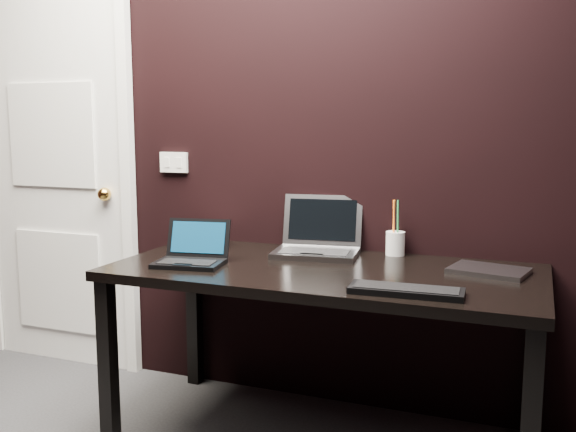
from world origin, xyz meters
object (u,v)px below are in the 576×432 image
at_px(ext_keyboard, 406,290).
at_px(mobile_phone, 178,242).
at_px(door, 56,173).
at_px(closed_laptop, 489,271).
at_px(pen_cup, 395,242).
at_px(netbook, 192,256).
at_px(desk, 324,287).
at_px(silver_laptop, 318,244).
at_px(desk_phone, 201,237).

height_order(ext_keyboard, mobile_phone, mobile_phone).
relative_size(door, closed_laptop, 6.71).
bearing_deg(mobile_phone, closed_laptop, 1.98).
relative_size(ext_keyboard, pen_cup, 1.60).
relative_size(netbook, ext_keyboard, 0.79).
xyz_separation_m(door, desk, (1.65, -0.38, -0.38)).
height_order(door, mobile_phone, door).
relative_size(ext_keyboard, closed_laptop, 1.23).
relative_size(netbook, silver_laptop, 0.76).
bearing_deg(silver_laptop, netbook, -137.65).
height_order(silver_laptop, closed_laptop, silver_laptop).
bearing_deg(closed_laptop, mobile_phone, -178.02).
height_order(netbook, desk_phone, netbook).
relative_size(silver_laptop, pen_cup, 1.64).
xyz_separation_m(desk_phone, mobile_phone, (-0.05, -0.12, -0.01)).
distance_m(desk, pen_cup, 0.43).
xyz_separation_m(silver_laptop, closed_laptop, (0.73, -0.10, -0.04)).
bearing_deg(netbook, pen_cup, 33.17).
distance_m(silver_laptop, desk_phone, 0.57).
bearing_deg(pen_cup, door, 179.23).
bearing_deg(mobile_phone, desk, -7.65).
bearing_deg(door, desk, -12.82).
relative_size(netbook, pen_cup, 1.26).
bearing_deg(silver_laptop, door, 175.19).
bearing_deg(desk, netbook, -165.76).
height_order(desk_phone, pen_cup, pen_cup).
height_order(desk, desk_phone, desk_phone).
distance_m(desk, netbook, 0.56).
relative_size(desk, pen_cup, 6.95).
relative_size(desk, mobile_phone, 16.92).
relative_size(mobile_phone, pen_cup, 0.41).
bearing_deg(pen_cup, ext_keyboard, -74.74).
bearing_deg(desk_phone, netbook, -66.88).
distance_m(desk_phone, pen_cup, 0.90).
xyz_separation_m(desk, ext_keyboard, (0.38, -0.28, 0.09)).
relative_size(desk, desk_phone, 6.54).
relative_size(closed_laptop, pen_cup, 1.30).
bearing_deg(door, pen_cup, -0.77).
xyz_separation_m(door, netbook, (1.12, -0.51, -0.27)).
height_order(netbook, pen_cup, pen_cup).
height_order(desk, pen_cup, pen_cup).
xyz_separation_m(silver_laptop, desk_phone, (-0.57, -0.03, -0.00)).
bearing_deg(closed_laptop, netbook, -166.38).
height_order(desk, netbook, netbook).
height_order(mobile_phone, pen_cup, pen_cup).
height_order(door, silver_laptop, door).
bearing_deg(ext_keyboard, pen_cup, 105.26).
xyz_separation_m(door, desk_phone, (0.97, -0.15, -0.26)).
bearing_deg(door, silver_laptop, -4.81).
height_order(door, pen_cup, door).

